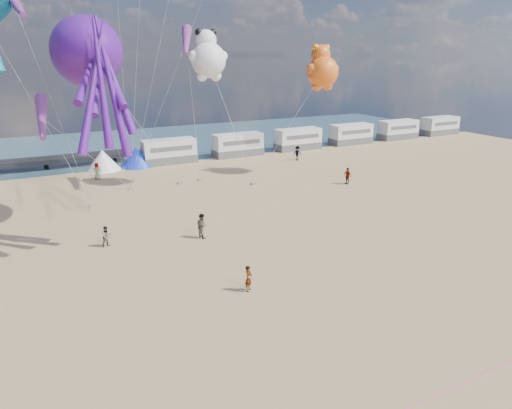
{
  "coord_description": "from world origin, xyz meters",
  "views": [
    {
      "loc": [
        -9.99,
        -14.96,
        12.93
      ],
      "look_at": [
        0.78,
        6.0,
        5.2
      ],
      "focal_mm": 32.0,
      "sensor_mm": 36.0,
      "label": 1
    }
  ],
  "objects_px": {
    "windsock_mid": "(186,41)",
    "motorhome_0": "(169,151)",
    "sandbag_d": "(200,180)",
    "standing_person": "(249,278)",
    "kite_panda": "(208,60)",
    "motorhome_5": "(440,126)",
    "windsock_right": "(42,118)",
    "tent_white": "(103,160)",
    "sandbag_c": "(254,184)",
    "motorhome_3": "(351,134)",
    "beachgoer_2": "(297,153)",
    "beachgoer_7": "(202,226)",
    "sandbag_b": "(180,183)",
    "motorhome_2": "(298,139)",
    "motorhome_1": "(238,145)",
    "beachgoer_1": "(107,236)",
    "kite_teddy_orange": "(323,72)",
    "sandbag_e": "(131,189)",
    "kite_octopus_purple": "(87,51)",
    "motorhome_4": "(398,130)",
    "beachgoer_6": "(97,171)",
    "beachgoer_3": "(347,176)",
    "sandbag_a": "(92,206)"
  },
  "relations": [
    {
      "from": "sandbag_c",
      "to": "windsock_mid",
      "type": "relative_size",
      "value": 0.09
    },
    {
      "from": "sandbag_e",
      "to": "motorhome_1",
      "type": "bearing_deg",
      "value": 30.82
    },
    {
      "from": "sandbag_d",
      "to": "windsock_mid",
      "type": "bearing_deg",
      "value": -127.34
    },
    {
      "from": "sandbag_e",
      "to": "motorhome_3",
      "type": "bearing_deg",
      "value": 15.52
    },
    {
      "from": "standing_person",
      "to": "beachgoer_3",
      "type": "distance_m",
      "value": 25.07
    },
    {
      "from": "kite_panda",
      "to": "sandbag_d",
      "type": "bearing_deg",
      "value": 83.46
    },
    {
      "from": "beachgoer_1",
      "to": "windsock_right",
      "type": "bearing_deg",
      "value": 111.0
    },
    {
      "from": "motorhome_3",
      "to": "sandbag_d",
      "type": "height_order",
      "value": "motorhome_3"
    },
    {
      "from": "sandbag_c",
      "to": "kite_teddy_orange",
      "type": "bearing_deg",
      "value": 5.59
    },
    {
      "from": "windsock_right",
      "to": "motorhome_2",
      "type": "bearing_deg",
      "value": 36.12
    },
    {
      "from": "motorhome_1",
      "to": "sandbag_e",
      "type": "xyz_separation_m",
      "value": [
        -16.55,
        -9.88,
        -1.39
      ]
    },
    {
      "from": "sandbag_e",
      "to": "kite_teddy_orange",
      "type": "height_order",
      "value": "kite_teddy_orange"
    },
    {
      "from": "windsock_mid",
      "to": "beachgoer_1",
      "type": "bearing_deg",
      "value": -110.55
    },
    {
      "from": "beachgoer_6",
      "to": "motorhome_1",
      "type": "bearing_deg",
      "value": -145.23
    },
    {
      "from": "kite_octopus_purple",
      "to": "motorhome_4",
      "type": "bearing_deg",
      "value": 22.26
    },
    {
      "from": "beachgoer_7",
      "to": "sandbag_d",
      "type": "distance_m",
      "value": 16.14
    },
    {
      "from": "motorhome_2",
      "to": "kite_panda",
      "type": "xyz_separation_m",
      "value": [
        -18.09,
        -12.08,
        10.98
      ]
    },
    {
      "from": "motorhome_3",
      "to": "windsock_mid",
      "type": "xyz_separation_m",
      "value": [
        -29.68,
        -11.96,
        12.7
      ]
    },
    {
      "from": "tent_white",
      "to": "motorhome_5",
      "type": "bearing_deg",
      "value": 0.0
    },
    {
      "from": "windsock_right",
      "to": "sandbag_b",
      "type": "bearing_deg",
      "value": 43.05
    },
    {
      "from": "tent_white",
      "to": "kite_teddy_orange",
      "type": "height_order",
      "value": "kite_teddy_orange"
    },
    {
      "from": "beachgoer_2",
      "to": "beachgoer_7",
      "type": "distance_m",
      "value": 27.82
    },
    {
      "from": "motorhome_0",
      "to": "sandbag_b",
      "type": "distance_m",
      "value": 10.28
    },
    {
      "from": "motorhome_4",
      "to": "tent_white",
      "type": "distance_m",
      "value": 46.0
    },
    {
      "from": "beachgoer_1",
      "to": "beachgoer_7",
      "type": "relative_size",
      "value": 0.82
    },
    {
      "from": "standing_person",
      "to": "beachgoer_2",
      "type": "relative_size",
      "value": 0.85
    },
    {
      "from": "beachgoer_6",
      "to": "windsock_mid",
      "type": "height_order",
      "value": "windsock_mid"
    },
    {
      "from": "beachgoer_7",
      "to": "sandbag_b",
      "type": "relative_size",
      "value": 3.71
    },
    {
      "from": "tent_white",
      "to": "windsock_right",
      "type": "height_order",
      "value": "windsock_right"
    },
    {
      "from": "beachgoer_1",
      "to": "sandbag_d",
      "type": "height_order",
      "value": "beachgoer_1"
    },
    {
      "from": "standing_person",
      "to": "beachgoer_6",
      "type": "bearing_deg",
      "value": 55.31
    },
    {
      "from": "motorhome_3",
      "to": "standing_person",
      "type": "height_order",
      "value": "motorhome_3"
    },
    {
      "from": "motorhome_0",
      "to": "beachgoer_1",
      "type": "relative_size",
      "value": 4.34
    },
    {
      "from": "standing_person",
      "to": "motorhome_0",
      "type": "bearing_deg",
      "value": 38.82
    },
    {
      "from": "beachgoer_1",
      "to": "sandbag_d",
      "type": "relative_size",
      "value": 3.04
    },
    {
      "from": "beachgoer_3",
      "to": "windsock_mid",
      "type": "distance_m",
      "value": 20.93
    },
    {
      "from": "beachgoer_7",
      "to": "kite_panda",
      "type": "height_order",
      "value": "kite_panda"
    },
    {
      "from": "beachgoer_2",
      "to": "sandbag_c",
      "type": "bearing_deg",
      "value": -141.96
    },
    {
      "from": "motorhome_3",
      "to": "beachgoer_3",
      "type": "height_order",
      "value": "motorhome_3"
    },
    {
      "from": "windsock_mid",
      "to": "motorhome_0",
      "type": "bearing_deg",
      "value": 105.97
    },
    {
      "from": "motorhome_5",
      "to": "windsock_right",
      "type": "distance_m",
      "value": 65.57
    },
    {
      "from": "beachgoer_6",
      "to": "sandbag_d",
      "type": "height_order",
      "value": "beachgoer_6"
    },
    {
      "from": "motorhome_1",
      "to": "motorhome_3",
      "type": "relative_size",
      "value": 1.0
    },
    {
      "from": "beachgoer_6",
      "to": "beachgoer_7",
      "type": "bearing_deg",
      "value": 123.71
    },
    {
      "from": "sandbag_a",
      "to": "kite_panda",
      "type": "xyz_separation_m",
      "value": [
        12.24,
        1.75,
        12.37
      ]
    },
    {
      "from": "beachgoer_3",
      "to": "sandbag_d",
      "type": "xyz_separation_m",
      "value": [
        -13.38,
        8.15,
        -0.76
      ]
    },
    {
      "from": "beachgoer_1",
      "to": "sandbag_e",
      "type": "height_order",
      "value": "beachgoer_1"
    },
    {
      "from": "tent_white",
      "to": "sandbag_c",
      "type": "xyz_separation_m",
      "value": [
        12.85,
        -13.87,
        -1.09
      ]
    },
    {
      "from": "beachgoer_1",
      "to": "kite_panda",
      "type": "distance_m",
      "value": 20.73
    },
    {
      "from": "beachgoer_7",
      "to": "windsock_mid",
      "type": "height_order",
      "value": "windsock_mid"
    }
  ]
}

